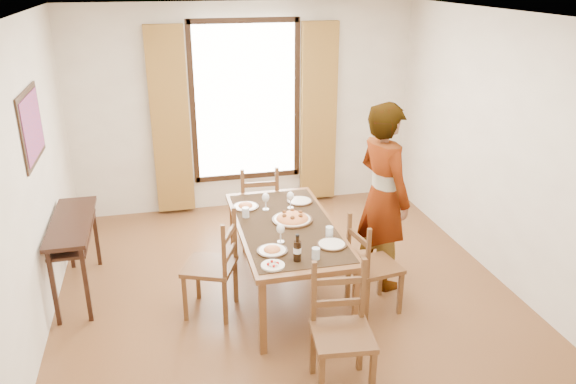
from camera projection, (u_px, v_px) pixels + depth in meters
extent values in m
plane|color=#532C1A|center=(289.00, 298.00, 5.61)|extent=(5.00, 5.00, 0.00)
cube|color=white|center=(245.00, 109.00, 7.37)|extent=(4.50, 0.10, 2.70)
cube|color=white|center=(402.00, 331.00, 2.85)|extent=(4.50, 0.10, 2.70)
cube|color=white|center=(24.00, 192.00, 4.63)|extent=(0.10, 5.00, 2.70)
cube|color=white|center=(508.00, 153.00, 5.59)|extent=(0.10, 5.00, 2.70)
cube|color=white|center=(289.00, 14.00, 4.60)|extent=(4.50, 5.00, 0.04)
cube|color=white|center=(245.00, 102.00, 7.31)|extent=(1.30, 0.04, 2.00)
cube|color=olive|center=(170.00, 122.00, 7.12)|extent=(0.48, 0.10, 2.40)
cube|color=olive|center=(319.00, 114.00, 7.53)|extent=(0.48, 0.10, 2.40)
cube|color=black|center=(31.00, 126.00, 5.03)|extent=(0.02, 0.86, 0.66)
cube|color=red|center=(32.00, 126.00, 5.03)|extent=(0.01, 0.76, 0.56)
cube|color=black|center=(71.00, 222.00, 5.43)|extent=(0.38, 1.20, 0.04)
cube|color=black|center=(73.00, 233.00, 5.48)|extent=(0.34, 1.10, 0.03)
cube|color=black|center=(54.00, 289.00, 5.05)|extent=(0.04, 0.04, 0.76)
cube|color=black|center=(69.00, 236.00, 6.05)|extent=(0.04, 0.04, 0.76)
cube|color=black|center=(86.00, 285.00, 5.11)|extent=(0.04, 0.04, 0.76)
cube|color=black|center=(96.00, 233.00, 6.11)|extent=(0.04, 0.04, 0.76)
cube|color=brown|center=(287.00, 228.00, 5.44)|extent=(0.95, 1.90, 0.05)
cube|color=black|center=(287.00, 225.00, 5.43)|extent=(0.87, 1.74, 0.01)
cube|color=brown|center=(263.00, 318.00, 4.69)|extent=(0.06, 0.06, 0.70)
cube|color=brown|center=(233.00, 229.00, 6.29)|extent=(0.06, 0.06, 0.70)
cube|color=brown|center=(356.00, 305.00, 4.86)|extent=(0.06, 0.06, 0.70)
cube|color=brown|center=(304.00, 221.00, 6.47)|extent=(0.06, 0.06, 0.70)
cube|color=brown|center=(210.00, 266.00, 5.23)|extent=(0.59, 0.59, 0.04)
cube|color=brown|center=(198.00, 277.00, 5.53)|extent=(0.04, 0.04, 0.48)
cube|color=brown|center=(236.00, 280.00, 5.47)|extent=(0.04, 0.04, 0.48)
cube|color=brown|center=(185.00, 298.00, 5.17)|extent=(0.04, 0.04, 0.48)
cube|color=brown|center=(225.00, 301.00, 5.12)|extent=(0.04, 0.04, 0.48)
cube|color=brown|center=(235.00, 233.00, 5.28)|extent=(0.04, 0.04, 0.53)
cube|color=brown|center=(224.00, 252.00, 4.93)|extent=(0.04, 0.04, 0.53)
cube|color=brown|center=(230.00, 253.00, 5.14)|extent=(0.17, 0.36, 0.05)
cube|color=brown|center=(229.00, 234.00, 5.07)|extent=(0.17, 0.36, 0.05)
cube|color=brown|center=(258.00, 206.00, 6.55)|extent=(0.47, 0.47, 0.04)
cube|color=brown|center=(272.00, 217.00, 6.85)|extent=(0.04, 0.04, 0.48)
cube|color=brown|center=(277.00, 231.00, 6.50)|extent=(0.04, 0.04, 0.48)
cube|color=brown|center=(241.00, 220.00, 6.78)|extent=(0.04, 0.04, 0.48)
cube|color=brown|center=(244.00, 233.00, 6.43)|extent=(0.04, 0.04, 0.48)
cube|color=brown|center=(277.00, 190.00, 6.30)|extent=(0.04, 0.04, 0.53)
cube|color=brown|center=(243.00, 193.00, 6.23)|extent=(0.04, 0.04, 0.53)
cube|color=brown|center=(260.00, 200.00, 6.31)|extent=(0.39, 0.05, 0.05)
cube|color=brown|center=(260.00, 184.00, 6.23)|extent=(0.39, 0.05, 0.05)
cube|color=brown|center=(343.00, 336.00, 4.24)|extent=(0.50, 0.50, 0.04)
cube|color=brown|center=(321.00, 381.00, 4.13)|extent=(0.04, 0.04, 0.48)
cube|color=brown|center=(313.00, 348.00, 4.49)|extent=(0.04, 0.04, 0.48)
cube|color=brown|center=(372.00, 377.00, 4.17)|extent=(0.04, 0.04, 0.48)
cube|color=brown|center=(360.00, 344.00, 4.53)|extent=(0.04, 0.04, 0.48)
cube|color=brown|center=(314.00, 292.00, 4.31)|extent=(0.04, 0.04, 0.54)
cube|color=brown|center=(363.00, 289.00, 4.35)|extent=(0.04, 0.04, 0.54)
cube|color=brown|center=(338.00, 303.00, 4.37)|extent=(0.39, 0.07, 0.05)
cube|color=brown|center=(339.00, 281.00, 4.30)|extent=(0.39, 0.07, 0.05)
cube|color=brown|center=(375.00, 266.00, 5.29)|extent=(0.49, 0.49, 0.04)
cube|color=brown|center=(400.00, 293.00, 5.28)|extent=(0.04, 0.04, 0.45)
cube|color=brown|center=(366.00, 301.00, 5.15)|extent=(0.04, 0.04, 0.45)
cube|color=brown|center=(380.00, 274.00, 5.59)|extent=(0.04, 0.04, 0.45)
cube|color=brown|center=(348.00, 282.00, 5.46)|extent=(0.04, 0.04, 0.45)
cube|color=brown|center=(368.00, 254.00, 4.97)|extent=(0.04, 0.04, 0.51)
cube|color=brown|center=(349.00, 238.00, 5.28)|extent=(0.04, 0.04, 0.51)
cube|color=brown|center=(358.00, 256.00, 5.16)|extent=(0.08, 0.36, 0.05)
cube|color=brown|center=(359.00, 238.00, 5.10)|extent=(0.08, 0.36, 0.05)
imported|color=#919599|center=(383.00, 196.00, 5.58)|extent=(0.93, 0.81, 1.91)
cylinder|color=silver|center=(329.00, 232.00, 5.17)|extent=(0.07, 0.07, 0.10)
cylinder|color=silver|center=(246.00, 212.00, 5.59)|extent=(0.07, 0.07, 0.10)
cylinder|color=silver|center=(316.00, 253.00, 4.78)|extent=(0.07, 0.07, 0.10)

